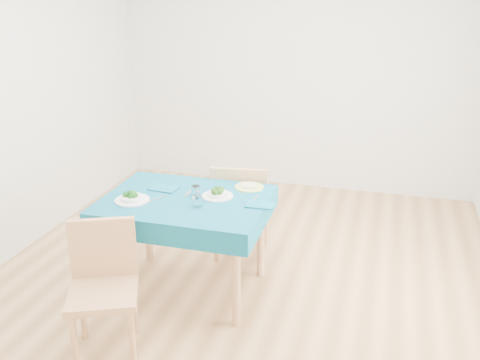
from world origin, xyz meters
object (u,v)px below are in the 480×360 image
(table, at_px, (187,245))
(bowl_near, at_px, (132,196))
(chair_near, at_px, (102,280))
(bowl_far, at_px, (217,192))
(chair_far, at_px, (242,191))
(side_plate, at_px, (249,187))

(table, height_order, bowl_near, bowl_near)
(chair_near, xyz_separation_m, bowl_far, (0.44, 0.94, 0.27))
(chair_near, height_order, bowl_near, chair_near)
(bowl_far, bearing_deg, bowl_near, -156.70)
(table, height_order, bowl_far, bowl_far)
(chair_near, bearing_deg, bowl_near, 76.18)
(chair_far, distance_m, bowl_far, 0.64)
(chair_near, bearing_deg, side_plate, 38.40)
(bowl_near, xyz_separation_m, bowl_far, (0.57, 0.24, -0.00))
(bowl_near, xyz_separation_m, side_plate, (0.74, 0.48, -0.03))
(chair_near, distance_m, side_plate, 1.35)
(chair_far, relative_size, bowl_near, 4.66)
(bowl_near, height_order, bowl_far, bowl_near)
(table, xyz_separation_m, chair_near, (-0.23, -0.84, 0.15))
(chair_far, relative_size, side_plate, 5.21)
(bowl_near, bearing_deg, chair_near, -79.88)
(bowl_near, distance_m, side_plate, 0.89)
(chair_near, relative_size, chair_far, 0.90)
(table, xyz_separation_m, bowl_far, (0.22, 0.10, 0.41))
(chair_near, height_order, bowl_far, chair_near)
(chair_far, xyz_separation_m, bowl_far, (-0.02, -0.60, 0.21))
(table, bearing_deg, side_plate, 40.62)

